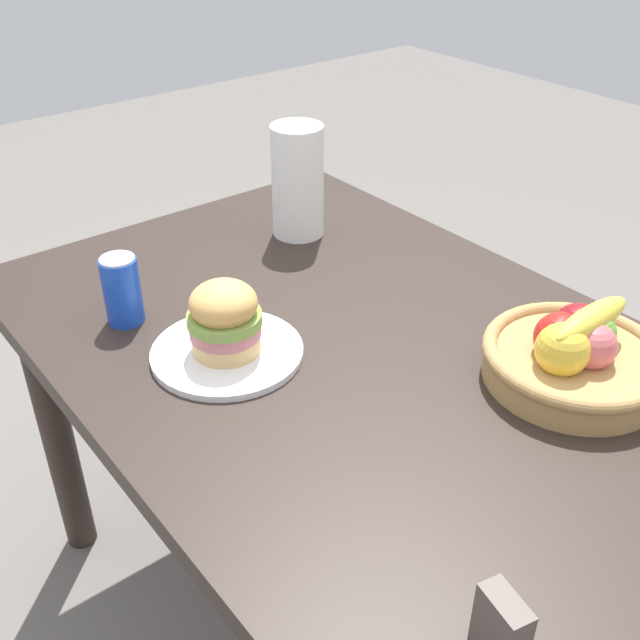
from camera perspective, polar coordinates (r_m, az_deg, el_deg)
The scene contains 8 objects.
ground_plane at distance 1.80m, azimuth 2.71°, elevation -22.38°, with size 8.00×8.00×0.00m, color slate.
dining_table at distance 1.33m, azimuth 3.43°, elevation -6.09°, with size 1.40×0.90×0.75m.
plate at distance 1.26m, azimuth -7.06°, elevation -2.44°, with size 0.26×0.26×0.01m, color white.
sandwich at distance 1.23m, azimuth -7.27°, elevation 0.16°, with size 0.12×0.12×0.13m.
soda_can at distance 1.36m, azimuth -14.80°, elevation 2.22°, with size 0.07×0.07×0.13m.
fruit_basket at distance 1.24m, azimuth 18.78°, elevation -2.43°, with size 0.29×0.29×0.13m.
paper_towel_roll at distance 1.61m, azimuth -1.71°, elevation 10.47°, with size 0.11×0.11×0.24m, color white.
napkin_holder at distance 0.85m, azimuth 13.58°, elevation -21.83°, with size 0.06×0.03×0.09m, color #594C47.
Camera 1 is at (0.76, -0.70, 1.48)m, focal length 42.16 mm.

